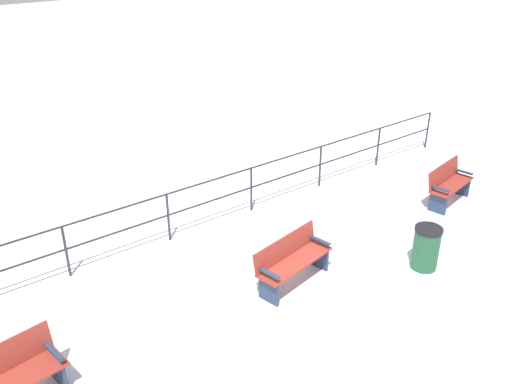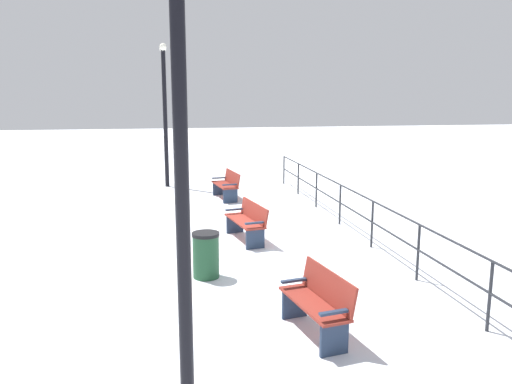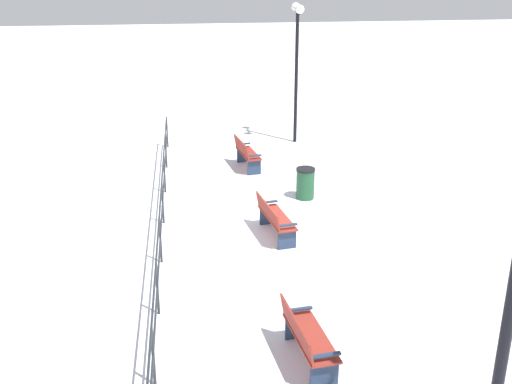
# 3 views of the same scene
# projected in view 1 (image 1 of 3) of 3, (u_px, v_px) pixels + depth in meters

# --- Properties ---
(ground_plane) EXTENTS (80.00, 80.00, 0.00)m
(ground_plane) POSITION_uv_depth(u_px,v_px,m) (293.00, 282.00, 9.74)
(ground_plane) COLOR white
(ground_plane) RESTS_ON ground
(bench_nearest) EXTENTS (0.77, 1.61, 0.88)m
(bench_nearest) POSITION_uv_depth(u_px,v_px,m) (3.00, 381.00, 7.04)
(bench_nearest) COLOR maroon
(bench_nearest) RESTS_ON ground
(bench_second) EXTENTS (0.79, 1.66, 0.86)m
(bench_second) POSITION_uv_depth(u_px,v_px,m) (292.00, 260.00, 9.55)
(bench_second) COLOR maroon
(bench_second) RESTS_ON ground
(bench_third) EXTENTS (0.73, 1.47, 0.90)m
(bench_third) POSITION_uv_depth(u_px,v_px,m) (448.00, 183.00, 12.28)
(bench_third) COLOR maroon
(bench_third) RESTS_ON ground
(waterfront_railing) EXTENTS (0.05, 14.43, 1.05)m
(waterfront_railing) POSITION_uv_depth(u_px,v_px,m) (212.00, 194.00, 11.27)
(waterfront_railing) COLOR #26282D
(waterfront_railing) RESTS_ON ground
(trash_bin) EXTENTS (0.50, 0.50, 0.84)m
(trash_bin) POSITION_uv_depth(u_px,v_px,m) (426.00, 248.00, 9.98)
(trash_bin) COLOR #1E4C2D
(trash_bin) RESTS_ON ground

